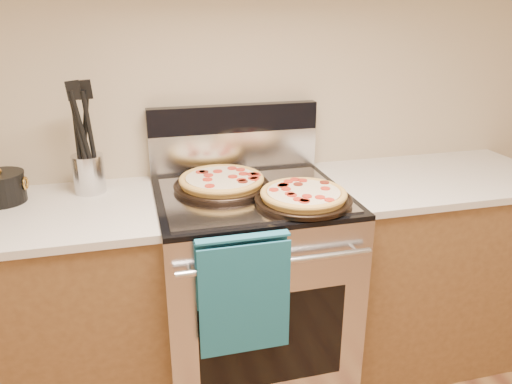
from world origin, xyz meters
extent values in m
plane|color=#C5B38E|center=(0.00, 2.00, 1.35)|extent=(4.00, 0.00, 4.00)
cube|color=#B7B7BC|center=(0.00, 1.65, 0.45)|extent=(0.76, 0.68, 0.90)
cube|color=black|center=(0.00, 1.31, 0.45)|extent=(0.56, 0.01, 0.40)
cube|color=black|center=(0.00, 1.65, 0.91)|extent=(0.76, 0.68, 0.02)
cube|color=silver|center=(0.00, 1.96, 1.01)|extent=(0.76, 0.06, 0.18)
cube|color=black|center=(0.00, 1.96, 1.16)|extent=(0.76, 0.06, 0.12)
cylinder|color=silver|center=(0.00, 1.27, 0.80)|extent=(0.70, 0.03, 0.03)
cube|color=gray|center=(0.00, 1.62, 0.92)|extent=(0.70, 0.55, 0.01)
cube|color=brown|center=(-0.88, 1.68, 0.44)|extent=(1.00, 0.62, 0.88)
cube|color=beige|center=(-0.88, 1.68, 0.90)|extent=(1.02, 0.64, 0.03)
cube|color=brown|center=(0.88, 1.68, 0.44)|extent=(1.00, 0.62, 0.88)
cube|color=beige|center=(0.88, 1.68, 0.90)|extent=(1.02, 0.64, 0.03)
cylinder|color=silver|center=(-0.63, 1.85, 0.99)|extent=(0.15, 0.15, 0.16)
cylinder|color=black|center=(-0.95, 1.82, 0.96)|extent=(0.20, 0.20, 0.11)
camera|label=1|loc=(-0.45, -0.18, 1.63)|focal=35.00mm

